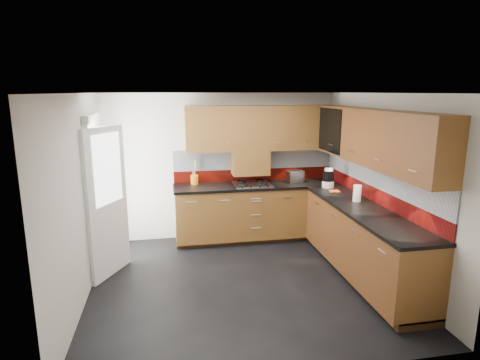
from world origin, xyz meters
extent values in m
cube|color=black|center=(0.00, 0.00, -0.01)|extent=(4.00, 3.80, 0.02)
cube|color=white|center=(0.00, 0.00, 2.45)|extent=(4.00, 3.80, 0.10)
cube|color=beige|center=(0.00, 1.84, 1.20)|extent=(4.00, 0.08, 2.64)
cube|color=beige|center=(0.00, -1.84, 1.20)|extent=(4.00, 0.08, 2.64)
cube|color=beige|center=(-1.94, 0.00, 1.20)|extent=(0.08, 3.80, 2.64)
cube|color=beige|center=(1.94, 0.00, 1.20)|extent=(0.08, 3.80, 2.64)
cube|color=brown|center=(0.55, 1.50, 0.48)|extent=(2.70, 0.60, 0.95)
cube|color=#5C3015|center=(1.60, -0.10, 0.48)|extent=(0.60, 2.60, 0.95)
cube|color=#3A2110|center=(0.55, 1.53, 0.05)|extent=(2.70, 0.54, 0.10)
cube|color=#3A2110|center=(1.63, -0.10, 0.05)|extent=(0.54, 2.60, 0.10)
cube|color=black|center=(0.54, 1.49, 0.92)|extent=(2.72, 0.62, 0.04)
cube|color=black|center=(1.59, -0.12, 0.92)|extent=(0.62, 2.60, 0.04)
cube|color=#691009|center=(0.55, 1.79, 1.04)|extent=(2.70, 0.02, 0.20)
cube|color=white|center=(0.55, 1.79, 1.31)|extent=(2.70, 0.02, 0.34)
cube|color=#691009|center=(1.89, 0.20, 1.04)|extent=(0.02, 3.20, 0.20)
cube|color=white|center=(1.89, 0.20, 1.31)|extent=(0.02, 3.20, 0.34)
cube|color=brown|center=(0.65, 1.64, 1.84)|extent=(2.50, 0.33, 0.72)
cube|color=#5C3015|center=(1.73, 0.04, 1.84)|extent=(0.33, 2.87, 0.72)
cube|color=silver|center=(0.50, 1.46, 1.63)|extent=(1.80, 0.01, 0.16)
cube|color=silver|center=(1.56, 0.00, 1.63)|extent=(0.01, 2.00, 0.16)
cube|color=brown|center=(0.45, 1.64, 1.28)|extent=(0.60, 0.33, 0.40)
cube|color=black|center=(1.56, 1.07, 1.84)|extent=(0.01, 0.80, 0.66)
cube|color=#FFD18C|center=(1.87, 1.07, 1.84)|extent=(0.01, 0.76, 0.64)
cube|color=black|center=(1.73, 1.07, 1.86)|extent=(0.29, 0.76, 0.01)
cylinder|color=black|center=(1.73, 0.82, 1.96)|extent=(0.07, 0.07, 0.16)
cylinder|color=black|center=(1.73, 0.97, 1.96)|extent=(0.07, 0.07, 0.16)
cylinder|color=white|center=(1.73, 1.12, 1.96)|extent=(0.07, 0.07, 0.16)
cylinder|color=black|center=(1.73, 1.27, 1.96)|extent=(0.07, 0.07, 0.16)
cube|color=white|center=(-1.86, 0.90, 1.02)|extent=(0.06, 0.95, 2.04)
cube|color=white|center=(-1.68, 0.55, 1.00)|extent=(0.42, 0.73, 1.98)
cube|color=white|center=(-1.65, 0.55, 1.45)|extent=(0.28, 0.50, 0.90)
cube|color=silver|center=(0.45, 1.48, 0.95)|extent=(0.60, 0.52, 0.02)
torus|color=black|center=(0.29, 1.36, 0.98)|extent=(0.13, 0.13, 0.02)
torus|color=black|center=(0.61, 1.36, 0.98)|extent=(0.13, 0.13, 0.02)
torus|color=black|center=(0.29, 1.60, 0.98)|extent=(0.13, 0.13, 0.02)
torus|color=black|center=(0.61, 1.60, 0.98)|extent=(0.13, 0.13, 0.02)
cube|color=black|center=(0.45, 1.23, 0.96)|extent=(0.46, 0.04, 0.02)
cylinder|color=#C76A12|center=(-0.47, 1.69, 1.02)|extent=(0.12, 0.12, 0.15)
cylinder|color=brown|center=(-0.47, 1.71, 1.20)|extent=(0.06, 0.02, 0.30)
cylinder|color=brown|center=(-0.46, 1.71, 1.19)|extent=(0.05, 0.03, 0.28)
cylinder|color=brown|center=(-0.48, 1.71, 1.21)|extent=(0.06, 0.03, 0.32)
cylinder|color=brown|center=(-0.45, 1.70, 1.18)|extent=(0.04, 0.04, 0.26)
cylinder|color=brown|center=(-0.49, 1.70, 1.20)|extent=(0.04, 0.05, 0.29)
cube|color=silver|center=(1.20, 1.55, 1.03)|extent=(0.29, 0.20, 0.18)
cube|color=black|center=(1.20, 1.55, 1.13)|extent=(0.21, 0.05, 0.01)
cube|color=black|center=(1.20, 1.59, 1.13)|extent=(0.21, 0.05, 0.01)
cylinder|color=white|center=(1.58, 1.08, 0.99)|extent=(0.19, 0.19, 0.10)
cylinder|color=black|center=(1.58, 1.08, 1.13)|extent=(0.18, 0.18, 0.17)
cylinder|color=white|center=(1.58, 1.08, 1.23)|extent=(0.12, 0.12, 0.04)
cylinder|color=white|center=(1.65, 0.24, 1.06)|extent=(0.14, 0.14, 0.23)
cube|color=#F2591A|center=(1.57, 0.79, 0.95)|extent=(0.16, 0.14, 0.02)
camera|label=1|loc=(-0.90, -4.70, 2.42)|focal=30.00mm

